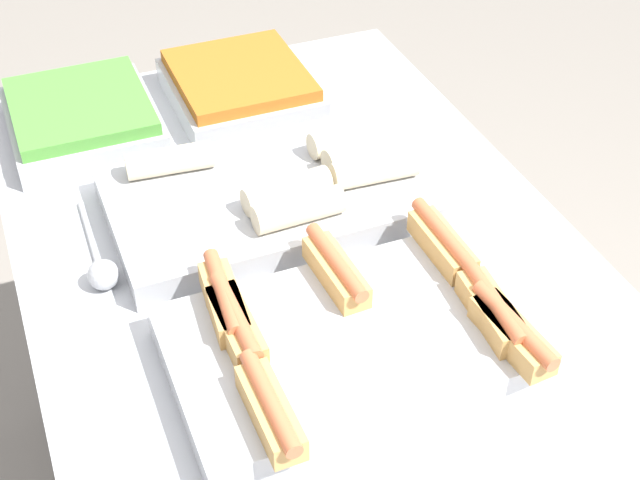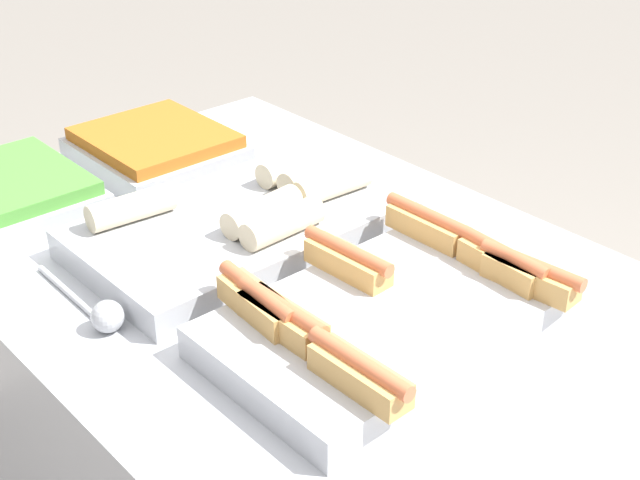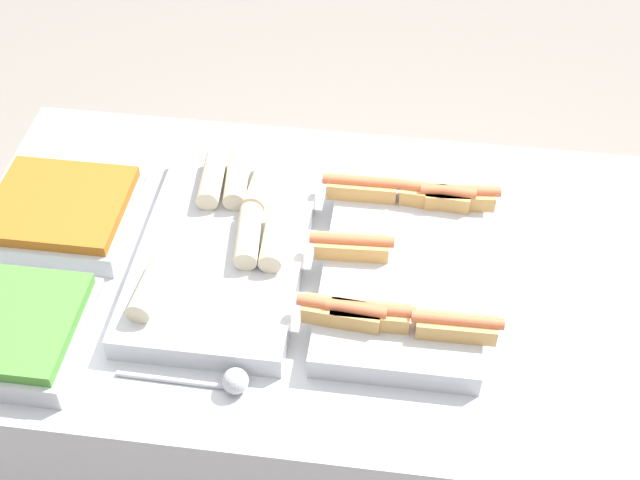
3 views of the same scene
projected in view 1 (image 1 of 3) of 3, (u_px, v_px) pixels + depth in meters
The scene contains 5 objects.
tray_hotdogs at pixel (364, 334), 1.23m from camera, with size 0.37×0.54×0.10m.
tray_wraps at pixel (282, 192), 1.49m from camera, with size 0.32×0.55×0.10m.
tray_side_front at pixel (82, 118), 1.66m from camera, with size 0.29×0.27×0.07m.
tray_side_back at pixel (240, 87), 1.75m from camera, with size 0.29×0.27×0.07m.
serving_spoon_near at pixel (101, 269), 1.36m from camera, with size 0.24×0.05×0.05m.
Camera 1 is at (0.89, -0.38, 1.84)m, focal length 50.00 mm.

